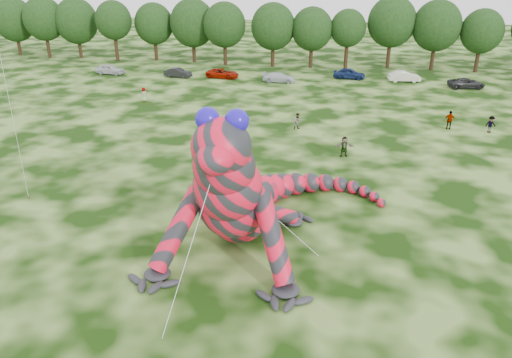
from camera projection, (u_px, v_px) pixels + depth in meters
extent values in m
plane|color=#16330A|center=(316.00, 296.00, 24.70)|extent=(240.00, 240.00, 0.00)
cylinder|color=silver|center=(10.00, 106.00, 29.42)|extent=(0.02, 0.02, 15.86)
cylinder|color=#382314|center=(28.00, 197.00, 34.74)|extent=(0.08, 0.08, 0.24)
imported|color=silver|center=(110.00, 69.00, 71.92)|extent=(4.36, 2.12, 1.43)
imported|color=black|center=(178.00, 73.00, 70.07)|extent=(4.06, 1.97, 1.28)
imported|color=#921302|center=(223.00, 73.00, 69.67)|extent=(4.89, 2.83, 1.28)
imported|color=silver|center=(279.00, 77.00, 67.27)|extent=(4.45, 1.86, 1.28)
imported|color=#12204D|center=(349.00, 73.00, 69.15)|extent=(4.51, 2.19, 1.48)
imported|color=silver|center=(404.00, 76.00, 67.52)|extent=(4.45, 2.07, 1.41)
imported|color=#27272A|center=(466.00, 83.00, 64.20)|extent=(4.88, 2.90, 1.27)
imported|color=gray|center=(298.00, 121.00, 48.59)|extent=(0.96, 0.87, 1.61)
imported|color=gray|center=(450.00, 120.00, 48.56)|extent=(1.12, 0.56, 1.84)
imported|color=gray|center=(344.00, 147.00, 41.87)|extent=(1.68, 0.85, 1.73)
imported|color=gray|center=(491.00, 124.00, 47.60)|extent=(1.18, 0.87, 1.64)
imported|color=gray|center=(144.00, 94.00, 58.10)|extent=(0.94, 0.94, 1.65)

